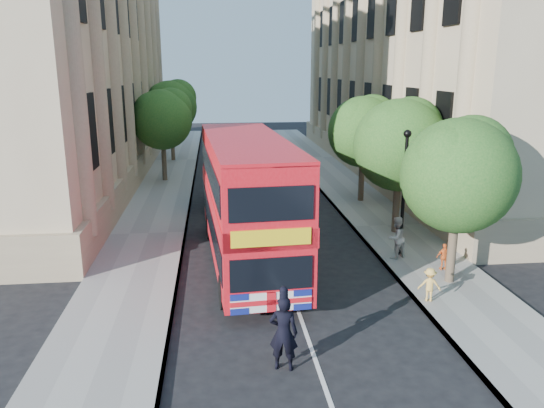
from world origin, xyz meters
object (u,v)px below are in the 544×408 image
object	(u,v)px
lamp_post	(403,198)
double_decker_bus	(247,198)
police_constable	(284,333)
woman_pedestrian	(396,238)
box_van	(229,181)

from	to	relation	value
lamp_post	double_decker_bus	world-z (taller)	lamp_post
police_constable	woman_pedestrian	xyz separation A→B (m)	(5.55, 7.40, -0.04)
box_van	woman_pedestrian	world-z (taller)	box_van
police_constable	double_decker_bus	bearing A→B (deg)	-72.43
double_decker_bus	woman_pedestrian	world-z (taller)	double_decker_bus
lamp_post	police_constable	size ratio (longest dim) A/B	2.50
lamp_post	box_van	world-z (taller)	lamp_post
double_decker_bus	police_constable	xyz separation A→B (m)	(0.44, -7.61, -1.71)
double_decker_bus	lamp_post	bearing A→B (deg)	-1.72
lamp_post	police_constable	world-z (taller)	lamp_post
woman_pedestrian	police_constable	bearing A→B (deg)	24.60
lamp_post	police_constable	distance (m)	9.94
police_constable	woman_pedestrian	size ratio (longest dim) A/B	1.19
double_decker_bus	box_van	xyz separation A→B (m)	(-0.45, 9.74, -1.38)
lamp_post	box_van	distance (m)	11.74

